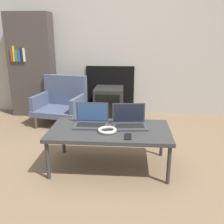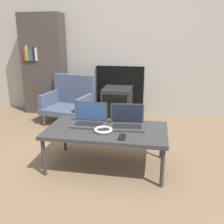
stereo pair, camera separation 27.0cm
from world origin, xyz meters
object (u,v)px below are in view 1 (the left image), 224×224
tv (109,103)px  phone (128,137)px  armchair (62,101)px  laptop_right (129,122)px  laptop_left (91,121)px  headphones (107,130)px

tv → phone: bearing=-79.5°
armchair → laptop_right: bearing=-39.1°
laptop_right → tv: 1.54m
laptop_right → tv: laptop_right is taller
laptop_left → headphones: bearing=-44.5°
laptop_right → phone: size_ratio=2.58×
headphones → phone: (0.20, -0.12, -0.01)m
headphones → phone: bearing=-30.2°
laptop_right → phone: bearing=-98.2°
phone → armchair: bearing=124.0°
headphones → armchair: 1.62m
laptop_left → headphones: laptop_left is taller
laptop_right → phone: 0.29m
laptop_left → headphones: (0.18, -0.17, -0.03)m
laptop_right → headphones: size_ratio=1.99×
laptop_left → armchair: 1.39m
headphones → tv: (-0.13, 1.66, -0.18)m
headphones → tv: 1.67m
laptop_right → headphones: laptop_right is taller
laptop_left → laptop_right: size_ratio=0.94×
laptop_right → armchair: (-1.03, 1.22, -0.12)m
laptop_left → armchair: armchair is taller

